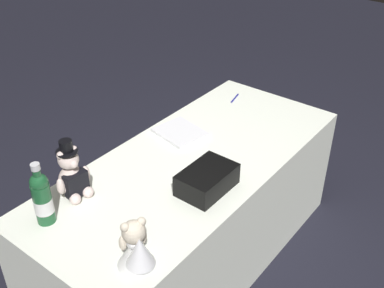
% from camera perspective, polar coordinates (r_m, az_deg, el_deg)
% --- Properties ---
extents(ground_plane, '(12.00, 12.00, 0.00)m').
position_cam_1_polar(ground_plane, '(2.88, 0.00, -13.55)').
color(ground_plane, black).
extents(reception_table, '(1.85, 0.79, 0.70)m').
position_cam_1_polar(reception_table, '(2.64, 0.00, -8.27)').
color(reception_table, white).
rests_on(reception_table, ground_plane).
extents(teddy_bear_groom, '(0.17, 0.15, 0.29)m').
position_cam_1_polar(teddy_bear_groom, '(2.20, -14.36, -3.77)').
color(teddy_bear_groom, beige).
rests_on(teddy_bear_groom, reception_table).
extents(teddy_bear_bride, '(0.17, 0.20, 0.22)m').
position_cam_1_polar(teddy_bear_bride, '(1.82, -6.79, -12.41)').
color(teddy_bear_bride, white).
rests_on(teddy_bear_bride, reception_table).
extents(champagne_bottle, '(0.08, 0.08, 0.30)m').
position_cam_1_polar(champagne_bottle, '(2.08, -17.77, -6.23)').
color(champagne_bottle, '#1B522C').
rests_on(champagne_bottle, reception_table).
extents(signing_pen, '(0.13, 0.04, 0.01)m').
position_cam_1_polar(signing_pen, '(3.02, 5.18, 5.53)').
color(signing_pen, navy).
rests_on(signing_pen, reception_table).
extents(gift_case_black, '(0.28, 0.19, 0.11)m').
position_cam_1_polar(gift_case_black, '(2.20, 1.84, -4.36)').
color(gift_case_black, black).
rests_on(gift_case_black, reception_table).
extents(guestbook, '(0.27, 0.30, 0.02)m').
position_cam_1_polar(guestbook, '(2.64, -1.47, 1.41)').
color(guestbook, white).
rests_on(guestbook, reception_table).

